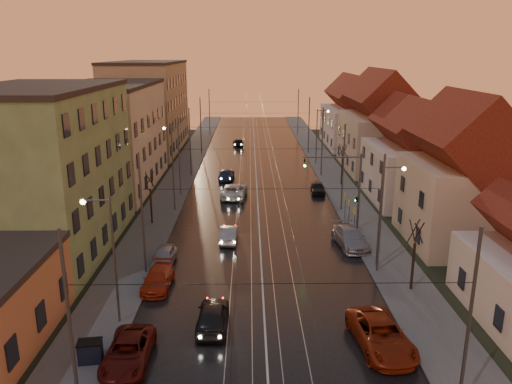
{
  "coord_description": "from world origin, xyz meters",
  "views": [
    {
      "loc": [
        -0.88,
        -25.07,
        15.89
      ],
      "look_at": [
        -0.28,
        19.97,
        3.17
      ],
      "focal_mm": 35.0,
      "sensor_mm": 36.0,
      "label": 1
    }
  ],
  "objects_px": {
    "driving_car_1": "(229,234)",
    "traffic_light_mast": "(349,182)",
    "parked_left_2": "(158,279)",
    "driving_car_4": "(238,142)",
    "parked_left_3": "(164,257)",
    "parked_right_0": "(381,335)",
    "driving_car_3": "(226,174)",
    "street_lamp_2": "(176,153)",
    "driving_car_2": "(234,191)",
    "parked_right_1": "(350,237)",
    "parked_right_2": "(318,188)",
    "dumpster": "(90,352)",
    "street_lamp_3": "(319,131)",
    "street_lamp_0": "(108,248)",
    "street_lamp_1": "(384,206)",
    "driving_car_0": "(213,315)",
    "parked_left_1": "(128,352)"
  },
  "relations": [
    {
      "from": "parked_right_1",
      "to": "parked_left_1",
      "type": "bearing_deg",
      "value": -139.71
    },
    {
      "from": "street_lamp_3",
      "to": "driving_car_3",
      "type": "bearing_deg",
      "value": -145.85
    },
    {
      "from": "street_lamp_3",
      "to": "parked_right_0",
      "type": "distance_m",
      "value": 47.06
    },
    {
      "from": "street_lamp_0",
      "to": "street_lamp_3",
      "type": "relative_size",
      "value": 1.0
    },
    {
      "from": "street_lamp_1",
      "to": "parked_right_1",
      "type": "relative_size",
      "value": 1.49
    },
    {
      "from": "driving_car_2",
      "to": "parked_right_0",
      "type": "relative_size",
      "value": 1.0
    },
    {
      "from": "street_lamp_1",
      "to": "driving_car_4",
      "type": "xyz_separation_m",
      "value": [
        -11.91,
        50.44,
        -4.2
      ]
    },
    {
      "from": "driving_car_2",
      "to": "driving_car_3",
      "type": "relative_size",
      "value": 1.21
    },
    {
      "from": "dumpster",
      "to": "street_lamp_2",
      "type": "bearing_deg",
      "value": 81.91
    },
    {
      "from": "driving_car_1",
      "to": "traffic_light_mast",
      "type": "bearing_deg",
      "value": -164.66
    },
    {
      "from": "street_lamp_0",
      "to": "driving_car_4",
      "type": "height_order",
      "value": "street_lamp_0"
    },
    {
      "from": "driving_car_3",
      "to": "parked_right_2",
      "type": "distance_m",
      "value": 12.75
    },
    {
      "from": "street_lamp_3",
      "to": "parked_right_0",
      "type": "height_order",
      "value": "street_lamp_3"
    },
    {
      "from": "driving_car_2",
      "to": "parked_right_2",
      "type": "xyz_separation_m",
      "value": [
        9.64,
        1.62,
        -0.14
      ]
    },
    {
      "from": "street_lamp_0",
      "to": "parked_left_3",
      "type": "distance_m",
      "value": 9.64
    },
    {
      "from": "dumpster",
      "to": "street_lamp_1",
      "type": "bearing_deg",
      "value": 25.54
    },
    {
      "from": "street_lamp_2",
      "to": "driving_car_4",
      "type": "xyz_separation_m",
      "value": [
        6.3,
        30.44,
        -4.2
      ]
    },
    {
      "from": "driving_car_4",
      "to": "parked_right_1",
      "type": "bearing_deg",
      "value": 95.33
    },
    {
      "from": "driving_car_2",
      "to": "parked_left_2",
      "type": "xyz_separation_m",
      "value": [
        -4.69,
        -22.17,
        -0.14
      ]
    },
    {
      "from": "parked_right_0",
      "to": "parked_right_2",
      "type": "relative_size",
      "value": 1.49
    },
    {
      "from": "driving_car_4",
      "to": "driving_car_2",
      "type": "bearing_deg",
      "value": 82.98
    },
    {
      "from": "street_lamp_2",
      "to": "driving_car_0",
      "type": "bearing_deg",
      "value": -78.13
    },
    {
      "from": "parked_left_2",
      "to": "driving_car_4",
      "type": "bearing_deg",
      "value": 86.87
    },
    {
      "from": "driving_car_3",
      "to": "parked_right_0",
      "type": "relative_size",
      "value": 0.83
    },
    {
      "from": "dumpster",
      "to": "driving_car_4",
      "type": "bearing_deg",
      "value": 76.31
    },
    {
      "from": "traffic_light_mast",
      "to": "driving_car_0",
      "type": "xyz_separation_m",
      "value": [
        -11.1,
        -16.51,
        -3.83
      ]
    },
    {
      "from": "parked_left_2",
      "to": "dumpster",
      "type": "xyz_separation_m",
      "value": [
        -1.98,
        -8.86,
        0.05
      ]
    },
    {
      "from": "parked_right_1",
      "to": "driving_car_3",
      "type": "bearing_deg",
      "value": 109.24
    },
    {
      "from": "driving_car_3",
      "to": "parked_right_2",
      "type": "xyz_separation_m",
      "value": [
        10.89,
        -6.65,
        -0.03
      ]
    },
    {
      "from": "parked_right_1",
      "to": "dumpster",
      "type": "bearing_deg",
      "value": -143.24
    },
    {
      "from": "street_lamp_2",
      "to": "driving_car_1",
      "type": "bearing_deg",
      "value": -66.17
    },
    {
      "from": "street_lamp_0",
      "to": "parked_right_2",
      "type": "xyz_separation_m",
      "value": [
        16.13,
        28.56,
        -4.23
      ]
    },
    {
      "from": "parked_left_3",
      "to": "parked_right_0",
      "type": "xyz_separation_m",
      "value": [
        13.88,
        -11.33,
        0.1
      ]
    },
    {
      "from": "driving_car_2",
      "to": "parked_left_2",
      "type": "distance_m",
      "value": 22.66
    },
    {
      "from": "driving_car_1",
      "to": "driving_car_3",
      "type": "xyz_separation_m",
      "value": [
        -1.17,
        21.74,
        0.01
      ]
    },
    {
      "from": "street_lamp_1",
      "to": "traffic_light_mast",
      "type": "relative_size",
      "value": 1.11
    },
    {
      "from": "street_lamp_3",
      "to": "parked_right_2",
      "type": "height_order",
      "value": "street_lamp_3"
    },
    {
      "from": "driving_car_4",
      "to": "parked_right_1",
      "type": "distance_m",
      "value": 47.37
    },
    {
      "from": "street_lamp_0",
      "to": "street_lamp_3",
      "type": "bearing_deg",
      "value": 67.52
    },
    {
      "from": "street_lamp_3",
      "to": "street_lamp_2",
      "type": "bearing_deg",
      "value": -138.69
    },
    {
      "from": "street_lamp_1",
      "to": "driving_car_0",
      "type": "height_order",
      "value": "street_lamp_1"
    },
    {
      "from": "driving_car_4",
      "to": "driving_car_3",
      "type": "bearing_deg",
      "value": 80.05
    },
    {
      "from": "street_lamp_3",
      "to": "parked_right_2",
      "type": "bearing_deg",
      "value": -97.66
    },
    {
      "from": "traffic_light_mast",
      "to": "parked_left_1",
      "type": "distance_m",
      "value": 25.53
    },
    {
      "from": "street_lamp_3",
      "to": "traffic_light_mast",
      "type": "xyz_separation_m",
      "value": [
        -1.11,
        -28.0,
        -0.29
      ]
    },
    {
      "from": "street_lamp_2",
      "to": "dumpster",
      "type": "xyz_separation_m",
      "value": [
        -0.17,
        -32.08,
        -4.19
      ]
    },
    {
      "from": "driving_car_0",
      "to": "driving_car_2",
      "type": "xyz_separation_m",
      "value": [
        0.49,
        27.46,
        0.02
      ]
    },
    {
      "from": "street_lamp_1",
      "to": "parked_left_3",
      "type": "height_order",
      "value": "street_lamp_1"
    },
    {
      "from": "parked_right_2",
      "to": "dumpster",
      "type": "distance_m",
      "value": 36.49
    },
    {
      "from": "street_lamp_2",
      "to": "driving_car_2",
      "type": "distance_m",
      "value": 7.75
    }
  ]
}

